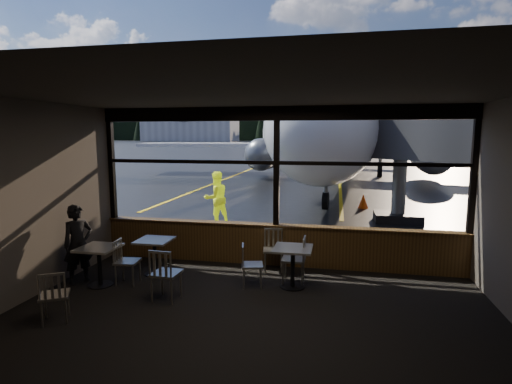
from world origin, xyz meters
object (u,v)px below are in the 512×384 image
(chair_near_n, at_px, (273,250))
(chair_mid_s, at_px, (166,274))
(chair_mid_w, at_px, (128,262))
(cone_nose, at_px, (363,201))
(chair_near_e, at_px, (294,260))
(ground_crew, at_px, (216,198))
(chair_left_s, at_px, (55,296))
(airliner, at_px, (347,93))
(jet_bridge, at_px, (408,150))
(passenger, at_px, (78,244))
(cafe_table_left, at_px, (100,266))
(cafe_table_mid, at_px, (155,257))
(chair_near_w, at_px, (252,265))
(cafe_table_near, at_px, (293,268))

(chair_near_n, relative_size, chair_mid_s, 0.93)
(chair_mid_w, xyz_separation_m, cone_nose, (5.01, 9.41, -0.16))
(chair_mid_s, bearing_deg, chair_near_e, 34.44)
(ground_crew, bearing_deg, chair_near_n, 77.06)
(chair_left_s, bearing_deg, airliner, 47.75)
(jet_bridge, bearing_deg, passenger, -134.47)
(chair_mid_w, bearing_deg, cafe_table_left, -73.90)
(cafe_table_mid, height_order, chair_near_w, chair_near_w)
(chair_mid_s, bearing_deg, chair_near_n, 53.20)
(chair_near_e, bearing_deg, passenger, 100.99)
(cafe_table_mid, relative_size, passenger, 0.48)
(cafe_table_mid, xyz_separation_m, chair_mid_s, (0.78, -1.17, 0.11))
(chair_left_s, relative_size, ground_crew, 0.49)
(chair_mid_s, bearing_deg, jet_bridge, 59.70)
(cafe_table_mid, relative_size, cone_nose, 1.35)
(chair_near_w, bearing_deg, passenger, -94.72)
(cafe_table_mid, bearing_deg, cafe_table_near, -2.89)
(cafe_table_near, xyz_separation_m, chair_near_e, (-0.01, 0.24, 0.08))
(jet_bridge, xyz_separation_m, chair_left_s, (-6.54, -8.92, -1.98))
(airliner, distance_m, passenger, 22.80)
(airliner, distance_m, chair_left_s, 24.23)
(jet_bridge, distance_m, cafe_table_mid, 9.15)
(cafe_table_mid, height_order, chair_mid_s, chair_mid_s)
(jet_bridge, relative_size, chair_left_s, 12.87)
(cafe_table_near, distance_m, chair_mid_w, 3.21)
(cafe_table_mid, distance_m, chair_near_n, 2.49)
(passenger, bearing_deg, cafe_table_mid, -24.34)
(cone_nose, bearing_deg, cafe_table_near, -101.63)
(chair_near_w, xyz_separation_m, cone_nose, (2.61, 9.05, -0.14))
(cafe_table_near, relative_size, chair_near_w, 0.94)
(chair_near_n, height_order, chair_left_s, chair_near_n)
(chair_near_w, bearing_deg, airliner, 161.50)
(cafe_table_left, bearing_deg, cafe_table_mid, 46.64)
(airliner, bearing_deg, chair_near_e, -89.35)
(passenger, bearing_deg, chair_left_s, -121.57)
(ground_crew, bearing_deg, cafe_table_left, 39.15)
(cafe_table_near, xyz_separation_m, chair_near_n, (-0.51, 0.87, 0.06))
(airliner, relative_size, passenger, 23.88)
(cafe_table_left, distance_m, chair_left_s, 1.51)
(chair_mid_s, height_order, chair_left_s, chair_mid_s)
(jet_bridge, height_order, passenger, jet_bridge)
(passenger, bearing_deg, jet_bridge, -9.43)
(jet_bridge, bearing_deg, cafe_table_mid, -132.08)
(chair_left_s, relative_size, cone_nose, 1.53)
(airliner, xyz_separation_m, cafe_table_near, (-1.28, -21.01, -5.31))
(jet_bridge, distance_m, cafe_table_left, 10.23)
(jet_bridge, distance_m, chair_mid_w, 9.76)
(chair_near_w, height_order, chair_left_s, chair_left_s)
(chair_near_w, xyz_separation_m, passenger, (-3.37, -0.49, 0.36))
(chair_mid_w, bearing_deg, chair_near_e, 96.39)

